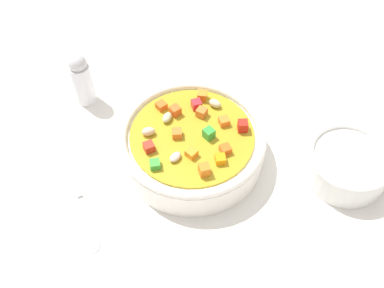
% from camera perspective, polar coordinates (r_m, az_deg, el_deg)
% --- Properties ---
extents(ground_plane, '(1.40, 1.40, 0.02)m').
position_cam_1_polar(ground_plane, '(0.62, 0.00, -2.08)').
color(ground_plane, silver).
extents(soup_bowl_main, '(0.21, 0.21, 0.06)m').
position_cam_1_polar(soup_bowl_main, '(0.59, 0.00, 0.16)').
color(soup_bowl_main, white).
rests_on(soup_bowl_main, ground_plane).
extents(spoon, '(0.07, 0.22, 0.01)m').
position_cam_1_polar(spoon, '(0.60, -15.36, -6.13)').
color(spoon, silver).
rests_on(spoon, ground_plane).
extents(side_bowl_small, '(0.12, 0.12, 0.05)m').
position_cam_1_polar(side_bowl_small, '(0.61, 20.50, -2.55)').
color(side_bowl_small, white).
rests_on(side_bowl_small, ground_plane).
extents(pepper_shaker, '(0.03, 0.03, 0.09)m').
position_cam_1_polar(pepper_shaker, '(0.68, -14.90, 8.60)').
color(pepper_shaker, silver).
rests_on(pepper_shaker, ground_plane).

